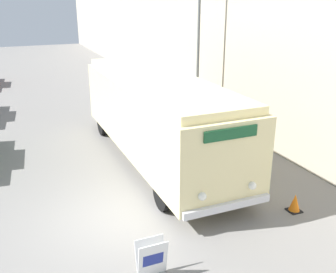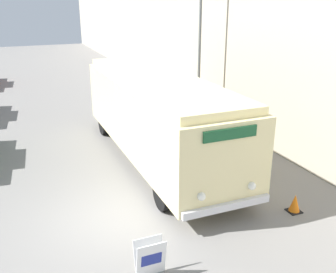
{
  "view_description": "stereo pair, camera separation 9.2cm",
  "coord_description": "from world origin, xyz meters",
  "px_view_note": "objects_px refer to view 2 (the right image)",
  "views": [
    {
      "loc": [
        -2.23,
        -8.76,
        5.64
      ],
      "look_at": [
        1.98,
        1.11,
        1.74
      ],
      "focal_mm": 42.0,
      "sensor_mm": 36.0,
      "label": 1
    },
    {
      "loc": [
        -2.14,
        -8.79,
        5.64
      ],
      "look_at": [
        1.98,
        1.11,
        1.74
      ],
      "focal_mm": 42.0,
      "sensor_mm": 36.0,
      "label": 2
    }
  ],
  "objects_px": {
    "traffic_cone": "(295,204)",
    "vintage_bus": "(158,114)",
    "sign_board": "(150,258)",
    "streetlamp": "(200,20)"
  },
  "relations": [
    {
      "from": "vintage_bus",
      "to": "streetlamp",
      "type": "bearing_deg",
      "value": 44.5
    },
    {
      "from": "traffic_cone",
      "to": "vintage_bus",
      "type": "bearing_deg",
      "value": 113.42
    },
    {
      "from": "sign_board",
      "to": "streetlamp",
      "type": "distance_m",
      "value": 11.29
    },
    {
      "from": "streetlamp",
      "to": "traffic_cone",
      "type": "bearing_deg",
      "value": -97.38
    },
    {
      "from": "sign_board",
      "to": "streetlamp",
      "type": "relative_size",
      "value": 0.12
    },
    {
      "from": "vintage_bus",
      "to": "traffic_cone",
      "type": "bearing_deg",
      "value": -66.58
    },
    {
      "from": "vintage_bus",
      "to": "streetlamp",
      "type": "relative_size",
      "value": 1.33
    },
    {
      "from": "sign_board",
      "to": "traffic_cone",
      "type": "bearing_deg",
      "value": 11.21
    },
    {
      "from": "vintage_bus",
      "to": "sign_board",
      "type": "height_order",
      "value": "vintage_bus"
    },
    {
      "from": "vintage_bus",
      "to": "sign_board",
      "type": "bearing_deg",
      "value": -112.77
    }
  ]
}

